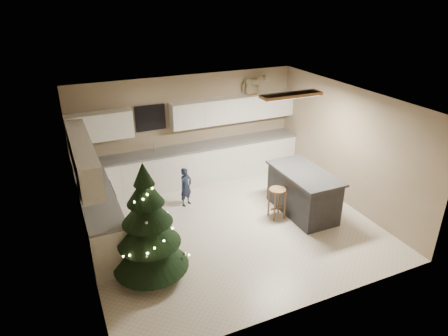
{
  "coord_description": "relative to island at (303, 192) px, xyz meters",
  "views": [
    {
      "loc": [
        -2.95,
        -6.24,
        4.44
      ],
      "look_at": [
        0.0,
        0.35,
        1.15
      ],
      "focal_mm": 32.0,
      "sensor_mm": 36.0,
      "label": 1
    }
  ],
  "objects": [
    {
      "name": "room_shell",
      "position": [
        -1.6,
        0.11,
        1.27
      ],
      "size": [
        5.52,
        5.02,
        2.61
      ],
      "color": "gray",
      "rests_on": "ground_plane"
    },
    {
      "name": "christmas_tree",
      "position": [
        -3.48,
        -0.7,
        0.37
      ],
      "size": [
        1.29,
        1.25,
        2.07
      ],
      "rotation": [
        0.0,
        0.0,
        -0.41
      ],
      "color": "#3F2816",
      "rests_on": "ground_plane"
    },
    {
      "name": "bar_stool",
      "position": [
        -0.61,
        0.04,
        0.02
      ],
      "size": [
        0.34,
        0.34,
        0.66
      ],
      "rotation": [
        0.0,
        0.0,
        -0.3
      ],
      "color": "brown",
      "rests_on": "ground_plane"
    },
    {
      "name": "rocking_horse",
      "position": [
        0.06,
        2.44,
        1.79
      ],
      "size": [
        0.64,
        0.4,
        0.52
      ],
      "rotation": [
        0.0,
        0.0,
        1.33
      ],
      "color": "brown",
      "rests_on": "cabinetry"
    },
    {
      "name": "ground_plane",
      "position": [
        -1.63,
        0.11,
        -0.48
      ],
      "size": [
        5.5,
        5.5,
        0.0
      ],
      "primitive_type": "plane",
      "color": "beige"
    },
    {
      "name": "island",
      "position": [
        0.0,
        0.0,
        0.0
      ],
      "size": [
        0.9,
        1.7,
        0.95
      ],
      "color": "black",
      "rests_on": "ground_plane"
    },
    {
      "name": "cabinetry",
      "position": [
        -2.54,
        1.76,
        0.28
      ],
      "size": [
        5.5,
        3.2,
        2.0
      ],
      "color": "white",
      "rests_on": "ground_plane"
    },
    {
      "name": "toddler",
      "position": [
        -2.16,
        1.31,
        -0.04
      ],
      "size": [
        0.38,
        0.33,
        0.88
      ],
      "primitive_type": "imported",
      "rotation": [
        0.0,
        0.0,
        0.47
      ],
      "color": "black",
      "rests_on": "ground_plane"
    }
  ]
}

